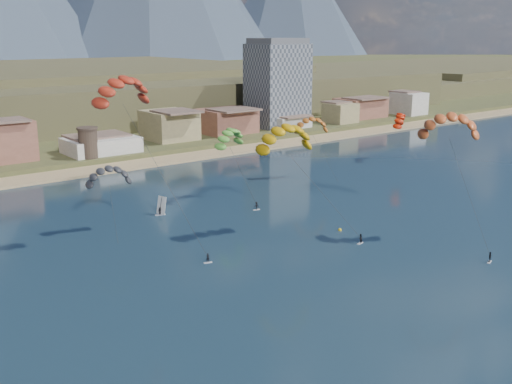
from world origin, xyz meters
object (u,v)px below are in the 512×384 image
Objects in this scene: apartment_tower at (278,83)px; buoy at (340,230)px; kitesurfer_green at (230,135)px; kitesurfer_yellow at (286,134)px; windsurfer at (161,209)px; watchtower at (88,142)px; kitesurfer_red at (122,86)px; kitesurfer_orange at (450,122)px.

buoy is (-66.68, -97.92, -17.70)m from apartment_tower.
kitesurfer_green is at bearing -136.00° from apartment_tower.
kitesurfer_yellow is 6.16× the size of windsurfer.
watchtower is (-80.00, -14.00, -11.45)m from apartment_tower.
windsurfer is at bearing 46.74° from kitesurfer_red.
apartment_tower is 8.53× the size of windsurfer.
kitesurfer_yellow is 34.24× the size of buoy.
apartment_tower is 1.38× the size of kitesurfer_yellow.
buoy is at bearing 131.67° from kitesurfer_orange.
kitesurfer_green is at bearing -79.51° from watchtower.
apartment_tower reaches higher than windsurfer.
kitesurfer_red is at bearing 157.87° from buoy.
kitesurfer_red reaches higher than kitesurfer_green.
kitesurfer_yellow is 32.21m from windsurfer.
kitesurfer_yellow is 28.39m from kitesurfer_orange.
kitesurfer_red is at bearing -153.67° from kitesurfer_green.
kitesurfer_orange is 46.89m from kitesurfer_green.
kitesurfer_orange is at bearing -30.49° from kitesurfer_red.
buoy is (21.29, -29.40, -1.08)m from windsurfer.
windsurfer is (-33.35, 42.95, -19.63)m from kitesurfer_orange.
buoy is (13.32, -83.92, -6.25)m from watchtower.
kitesurfer_green is 33.59m from buoy.
kitesurfer_green is 4.71× the size of windsurfer.
kitesurfer_red is (-22.09, -69.51, 21.09)m from watchtower.
kitesurfer_yellow is at bearing 151.81° from buoy.
kitesurfer_red is at bearing -107.63° from watchtower.
kitesurfer_yellow reaches higher than windsurfer.
windsurfer is at bearing 127.83° from kitesurfer_orange.
watchtower is 0.37× the size of kitesurfer_yellow.
watchtower is 101.74m from kitesurfer_orange.
apartment_tower is 132.25m from kitesurfer_red.
watchtower is at bearing 104.59° from kitesurfer_orange.
windsurfer is 36.32m from buoy.
watchtower reaches higher than windsurfer.
apartment_tower is 3.72× the size of watchtower.
kitesurfer_green is at bearing 109.42° from kitesurfer_orange.
windsurfer is at bearing -142.09° from apartment_tower.
watchtower is at bearing 99.02° from buoy.
kitesurfer_red is at bearing -133.26° from windsurfer.
kitesurfer_red is 38.07m from kitesurfer_green.
apartment_tower reaches higher than kitesurfer_red.
kitesurfer_orange reaches higher than buoy.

